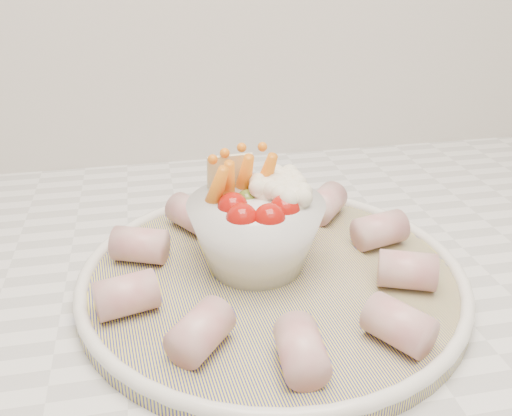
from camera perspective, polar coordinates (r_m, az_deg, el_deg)
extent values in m
cube|color=silver|center=(0.61, 15.06, -6.01)|extent=(2.04, 0.62, 0.04)
cylinder|color=navy|center=(0.53, 1.64, -7.19)|extent=(0.38, 0.38, 0.01)
torus|color=silver|center=(0.52, 1.65, -6.51)|extent=(0.35, 0.35, 0.01)
sphere|color=#A9110A|center=(0.48, -1.43, -1.10)|extent=(0.03, 0.03, 0.03)
sphere|color=#A9110A|center=(0.48, 1.35, -1.12)|extent=(0.03, 0.03, 0.03)
sphere|color=#A9110A|center=(0.49, 2.91, -0.17)|extent=(0.03, 0.03, 0.03)
sphere|color=#A9110A|center=(0.50, -2.34, 0.05)|extent=(0.03, 0.03, 0.03)
sphere|color=#506722|center=(0.52, -0.89, 0.77)|extent=(0.02, 0.02, 0.02)
cone|color=orange|center=(0.52, -2.86, 2.16)|extent=(0.02, 0.04, 0.06)
cone|color=orange|center=(0.53, -1.17, 2.79)|extent=(0.03, 0.04, 0.06)
cone|color=orange|center=(0.53, 0.92, 2.87)|extent=(0.03, 0.05, 0.06)
cone|color=orange|center=(0.50, -4.07, 1.42)|extent=(0.04, 0.04, 0.06)
sphere|color=white|center=(0.52, 3.02, 1.52)|extent=(0.03, 0.03, 0.03)
sphere|color=white|center=(0.50, 3.68, 0.50)|extent=(0.03, 0.03, 0.03)
sphere|color=white|center=(0.54, 2.66, 2.34)|extent=(0.03, 0.03, 0.03)
sphere|color=white|center=(0.52, 1.18, 1.47)|extent=(0.03, 0.03, 0.03)
cube|color=beige|center=(0.53, -2.66, 3.13)|extent=(0.04, 0.01, 0.05)
cylinder|color=#B45258|center=(0.57, 12.27, -2.17)|extent=(0.06, 0.04, 0.03)
cylinder|color=#B45258|center=(0.62, 6.94, 0.46)|extent=(0.06, 0.06, 0.03)
cylinder|color=#B45258|center=(0.63, -0.27, 1.31)|extent=(0.04, 0.05, 0.03)
cylinder|color=#B45258|center=(0.59, -6.47, -0.62)|extent=(0.05, 0.06, 0.03)
cylinder|color=#B45258|center=(0.54, -11.54, -3.64)|extent=(0.06, 0.05, 0.03)
cylinder|color=#B45258|center=(0.48, -12.84, -8.48)|extent=(0.06, 0.04, 0.03)
cylinder|color=#B45258|center=(0.43, -5.57, -12.20)|extent=(0.06, 0.06, 0.03)
cylinder|color=#B45258|center=(0.41, 4.56, -13.99)|extent=(0.04, 0.05, 0.03)
cylinder|color=#B45258|center=(0.45, 14.11, -11.27)|extent=(0.05, 0.06, 0.03)
cylinder|color=#B45258|center=(0.51, 14.89, -6.03)|extent=(0.06, 0.05, 0.03)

